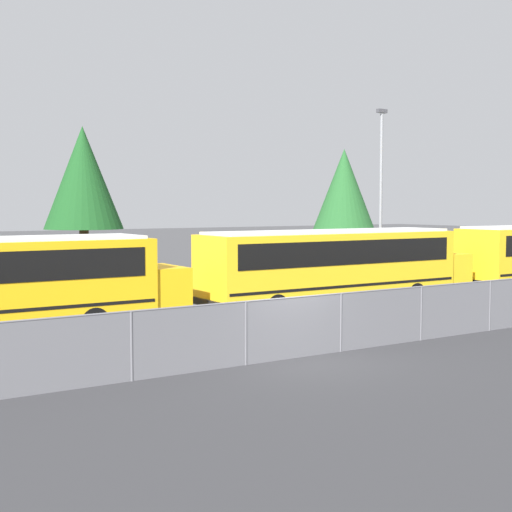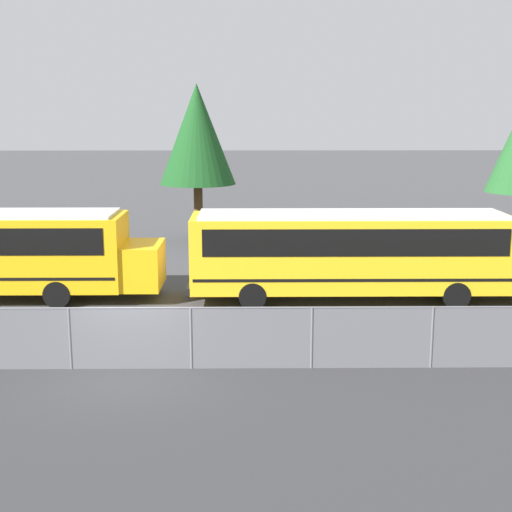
{
  "view_description": "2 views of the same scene",
  "coord_description": "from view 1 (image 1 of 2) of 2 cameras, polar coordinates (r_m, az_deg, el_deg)",
  "views": [
    {
      "loc": [
        -10.8,
        -15.0,
        3.99
      ],
      "look_at": [
        3.26,
        7.02,
        2.15
      ],
      "focal_mm": 50.0,
      "sensor_mm": 36.0,
      "label": 1
    },
    {
      "loc": [
        2.98,
        -17.24,
        6.47
      ],
      "look_at": [
        3.23,
        5.89,
        1.72
      ],
      "focal_mm": 50.0,
      "sensor_mm": 36.0,
      "label": 2
    }
  ],
  "objects": [
    {
      "name": "ground_plane",
      "position": [
        18.9,
        3.16,
        -8.16
      ],
      "size": [
        200.0,
        200.0,
        0.0
      ],
      "primitive_type": "plane",
      "color": "#424244"
    },
    {
      "name": "road_strip",
      "position": [
        14.61,
        17.34,
        -11.99
      ],
      "size": [
        98.17,
        12.0,
        0.01
      ],
      "color": "#333335",
      "rests_on": "ground_plane"
    },
    {
      "name": "fence",
      "position": [
        18.74,
        3.17,
        -5.67
      ],
      "size": [
        64.24,
        0.07,
        1.63
      ],
      "color": "#9EA0A5",
      "rests_on": "ground_plane"
    },
    {
      "name": "school_bus_2",
      "position": [
        27.94,
        6.47,
        -0.47
      ],
      "size": [
        12.29,
        2.57,
        3.05
      ],
      "color": "yellow",
      "rests_on": "ground_plane"
    },
    {
      "name": "light_pole",
      "position": [
        38.9,
        9.96,
        5.4
      ],
      "size": [
        0.6,
        0.24,
        9.12
      ],
      "color": "gray",
      "rests_on": "ground_plane"
    },
    {
      "name": "tree_1",
      "position": [
        34.79,
        -13.67,
        6.06
      ],
      "size": [
        3.73,
        3.73,
        7.74
      ],
      "color": "#51381E",
      "rests_on": "ground_plane"
    },
    {
      "name": "tree_2",
      "position": [
        43.4,
        7.05,
        5.19
      ],
      "size": [
        3.84,
        3.84,
        7.4
      ],
      "color": "#51381E",
      "rests_on": "ground_plane"
    }
  ]
}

